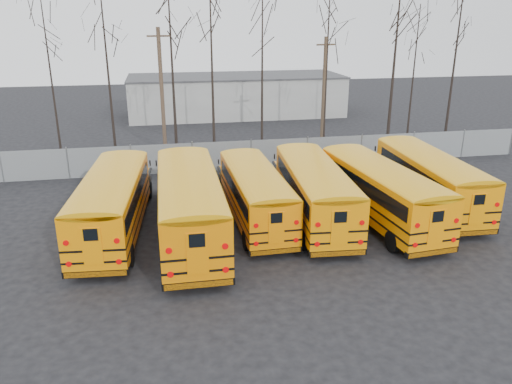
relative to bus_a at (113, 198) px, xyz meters
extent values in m
plane|color=black|center=(8.40, -2.47, -1.81)|extent=(120.00, 120.00, 0.00)
cube|color=gray|center=(8.40, 9.53, -0.81)|extent=(40.00, 0.04, 2.00)
cube|color=#B3B3AE|center=(10.40, 29.53, 0.19)|extent=(22.00, 8.00, 4.00)
cylinder|color=black|center=(-1.41, -3.39, -1.31)|extent=(0.36, 1.02, 1.00)
cylinder|color=black|center=(0.83, -3.58, -1.31)|extent=(0.36, 1.02, 1.00)
cylinder|color=black|center=(-0.72, 4.95, -1.31)|extent=(0.36, 1.02, 1.00)
cylinder|color=black|center=(1.53, 4.76, -1.31)|extent=(0.36, 1.02, 1.00)
cube|color=orange|center=(-0.02, -0.26, -0.14)|extent=(3.25, 9.45, 2.34)
cube|color=orange|center=(0.43, 5.20, -0.81)|extent=(2.38, 1.87, 1.00)
cube|color=black|center=(-0.04, -0.46, 0.38)|extent=(3.21, 8.46, 0.70)
cube|color=black|center=(0.05, 0.59, -0.86)|extent=(3.42, 11.16, 0.09)
cube|color=black|center=(0.05, 0.59, -0.36)|extent=(3.42, 11.16, 0.09)
cube|color=black|center=(-0.40, -4.78, -1.36)|extent=(2.56, 0.43, 0.28)
cube|color=black|center=(0.50, 6.00, -1.36)|extent=(2.40, 0.40, 0.26)
cube|color=orange|center=(-0.41, -4.89, -0.17)|extent=(0.75, 0.10, 1.55)
cylinder|color=#B20505|center=(-1.35, -4.82, -0.86)|extent=(0.22, 0.06, 0.22)
cylinder|color=#B20505|center=(0.54, -4.98, -0.86)|extent=(0.22, 0.06, 0.22)
cylinder|color=#B20505|center=(-1.35, -4.82, 0.03)|extent=(0.22, 0.06, 0.22)
cylinder|color=#B20505|center=(0.54, -4.98, 0.03)|extent=(0.22, 0.06, 0.22)
cylinder|color=black|center=(2.29, -5.00, -1.27)|extent=(0.31, 1.08, 1.08)
cylinder|color=black|center=(4.73, -5.01, -1.27)|extent=(0.31, 1.08, 1.08)
cylinder|color=black|center=(2.34, 4.04, -1.27)|extent=(0.31, 1.08, 1.08)
cylinder|color=black|center=(4.77, 4.03, -1.27)|extent=(0.31, 1.08, 1.08)
cube|color=orange|center=(3.53, -1.51, -0.01)|extent=(2.74, 10.03, 2.53)
cube|color=orange|center=(3.56, 4.41, -0.73)|extent=(2.43, 1.84, 1.08)
cube|color=black|center=(3.53, -1.72, 0.56)|extent=(2.78, 8.95, 0.75)
cube|color=black|center=(3.53, -0.59, -0.79)|extent=(2.78, 11.88, 0.10)
cube|color=black|center=(3.53, -0.59, -0.25)|extent=(2.78, 11.88, 0.10)
cube|color=black|center=(3.50, -6.41, -1.33)|extent=(2.76, 0.25, 0.30)
cube|color=black|center=(3.56, 5.27, -1.33)|extent=(2.58, 0.23, 0.28)
cube|color=orange|center=(3.50, -6.52, -0.03)|extent=(0.81, 0.05, 1.67)
cylinder|color=#B20505|center=(2.48, -6.53, -0.79)|extent=(0.24, 0.04, 0.24)
cylinder|color=#B20505|center=(4.53, -6.54, -0.79)|extent=(0.24, 0.04, 0.24)
cylinder|color=#B20505|center=(2.48, -6.53, 0.18)|extent=(0.24, 0.04, 0.24)
cylinder|color=#B20505|center=(4.53, -6.54, 0.18)|extent=(0.24, 0.04, 0.24)
cylinder|color=black|center=(5.93, -2.93, -1.35)|extent=(0.28, 0.93, 0.92)
cylinder|color=black|center=(8.02, -2.89, -1.35)|extent=(0.28, 0.93, 0.92)
cylinder|color=black|center=(5.79, 4.83, -1.35)|extent=(0.28, 0.93, 0.92)
cylinder|color=black|center=(7.87, 4.87, -1.35)|extent=(0.28, 0.93, 0.92)
cube|color=orange|center=(6.92, 0.09, -0.26)|extent=(2.47, 8.63, 2.17)
cube|color=orange|center=(6.82, 5.17, -0.89)|extent=(2.11, 1.61, 0.92)
cube|color=black|center=(6.92, -0.09, 0.22)|extent=(2.49, 7.71, 0.65)
cube|color=black|center=(6.90, 0.88, -0.93)|extent=(2.53, 10.22, 0.08)
cube|color=black|center=(6.90, 0.88, -0.47)|extent=(2.53, 10.22, 0.08)
cube|color=black|center=(7.00, -4.11, -1.39)|extent=(2.37, 0.25, 0.26)
cube|color=black|center=(6.81, 5.91, -1.39)|extent=(2.22, 0.23, 0.24)
cube|color=orange|center=(7.00, -4.21, -0.29)|extent=(0.69, 0.05, 1.43)
cylinder|color=#B20505|center=(6.12, -4.24, -0.93)|extent=(0.20, 0.04, 0.20)
cylinder|color=#B20505|center=(7.88, -4.21, -0.93)|extent=(0.20, 0.04, 0.20)
cylinder|color=#B20505|center=(6.12, -4.24, -0.10)|extent=(0.20, 0.04, 0.20)
cylinder|color=#B20505|center=(7.88, -4.21, -0.10)|extent=(0.20, 0.04, 0.20)
cylinder|color=black|center=(8.53, -3.48, -1.32)|extent=(0.35, 1.01, 0.99)
cylinder|color=black|center=(10.76, -3.64, -1.32)|extent=(0.35, 1.01, 0.99)
cylinder|color=black|center=(9.13, 4.81, -1.32)|extent=(0.35, 1.01, 0.99)
cylinder|color=black|center=(11.36, 4.65, -1.32)|extent=(0.35, 1.01, 0.99)
cube|color=orange|center=(9.88, -0.36, -0.15)|extent=(3.13, 9.35, 2.32)
cube|color=orange|center=(10.27, 5.07, -0.82)|extent=(2.34, 1.84, 0.99)
cube|color=black|center=(9.86, -0.55, 0.37)|extent=(3.10, 8.37, 0.69)
cube|color=black|center=(9.94, 0.48, -0.87)|extent=(3.28, 11.05, 0.09)
cube|color=black|center=(9.94, 0.48, -0.38)|extent=(3.28, 11.05, 0.09)
cube|color=black|center=(9.55, -4.84, -1.36)|extent=(2.54, 0.40, 0.28)
cube|color=black|center=(10.33, 5.86, -1.36)|extent=(2.38, 0.37, 0.26)
cube|color=orange|center=(9.54, -4.95, -0.18)|extent=(0.74, 0.09, 1.53)
cylinder|color=#B20505|center=(8.61, -4.89, -0.87)|extent=(0.22, 0.06, 0.22)
cylinder|color=#B20505|center=(10.48, -5.03, -0.87)|extent=(0.22, 0.06, 0.22)
cylinder|color=#B20505|center=(8.61, -4.89, 0.02)|extent=(0.22, 0.06, 0.22)
cylinder|color=#B20505|center=(10.48, -5.03, 0.02)|extent=(0.22, 0.06, 0.22)
cylinder|color=black|center=(12.31, -4.36, -1.32)|extent=(0.37, 1.01, 0.99)
cylinder|color=black|center=(14.53, -4.15, -1.32)|extent=(0.37, 1.01, 0.99)
cylinder|color=black|center=(11.54, 3.90, -1.32)|extent=(0.37, 1.01, 0.99)
cylinder|color=black|center=(13.77, 4.11, -1.32)|extent=(0.37, 1.01, 0.99)
cube|color=orange|center=(13.12, -1.06, -0.16)|extent=(3.31, 9.37, 2.32)
cube|color=orange|center=(12.62, 4.35, -0.82)|extent=(2.37, 1.88, 0.99)
cube|color=black|center=(13.14, -1.26, 0.36)|extent=(3.25, 8.39, 0.69)
cube|color=black|center=(13.05, -0.22, -0.87)|extent=(3.49, 11.07, 0.09)
cube|color=black|center=(13.05, -0.22, -0.38)|extent=(3.49, 11.07, 0.09)
cube|color=black|center=(13.54, -5.53, -1.37)|extent=(2.54, 0.45, 0.28)
cube|color=black|center=(12.55, 5.14, -1.37)|extent=(2.38, 0.42, 0.26)
cube|color=orange|center=(13.55, -5.64, -0.18)|extent=(0.74, 0.11, 1.53)
cylinder|color=#B20505|center=(12.62, -5.74, -0.87)|extent=(0.22, 0.06, 0.22)
cylinder|color=#B20505|center=(14.48, -5.56, -0.87)|extent=(0.22, 0.06, 0.22)
cylinder|color=#B20505|center=(12.62, -5.74, 0.02)|extent=(0.22, 0.06, 0.22)
cylinder|color=#B20505|center=(14.48, -5.56, 0.02)|extent=(0.22, 0.06, 0.22)
cylinder|color=black|center=(15.42, -2.70, -1.32)|extent=(0.31, 0.99, 0.98)
cylinder|color=black|center=(17.63, -2.77, -1.32)|extent=(0.31, 0.99, 0.98)
cylinder|color=black|center=(15.70, 5.54, -1.32)|extent=(0.31, 0.99, 0.98)
cylinder|color=black|center=(17.92, 5.46, -1.32)|extent=(0.31, 0.99, 0.98)
cube|color=#FF9004|center=(16.63, 0.45, -0.17)|extent=(2.77, 9.20, 2.31)
cube|color=#FF9004|center=(16.82, 5.84, -0.83)|extent=(2.26, 1.74, 0.98)
cube|color=black|center=(16.63, 0.26, 0.35)|extent=(2.77, 8.22, 0.69)
cube|color=black|center=(16.66, 1.29, -0.88)|extent=(2.85, 10.89, 0.09)
cube|color=black|center=(16.66, 1.29, -0.39)|extent=(2.85, 10.89, 0.09)
cube|color=black|center=(16.48, -4.01, -1.37)|extent=(2.52, 0.30, 0.27)
cube|color=black|center=(16.85, 6.63, -1.37)|extent=(2.36, 0.28, 0.26)
cube|color=#FF9004|center=(16.48, -4.12, -0.19)|extent=(0.74, 0.06, 1.52)
cylinder|color=#B20505|center=(15.54, -4.09, -0.88)|extent=(0.22, 0.05, 0.22)
cylinder|color=#B20505|center=(17.41, -4.16, -0.88)|extent=(0.22, 0.05, 0.22)
cylinder|color=#B20505|center=(15.54, -4.09, 0.00)|extent=(0.22, 0.05, 0.22)
cylinder|color=#B20505|center=(17.41, -4.16, 0.00)|extent=(0.22, 0.05, 0.22)
cylinder|color=brown|center=(2.65, 14.54, 2.82)|extent=(0.29, 0.29, 9.25)
cube|color=brown|center=(2.65, 14.54, 6.82)|extent=(1.65, 0.25, 0.12)
cylinder|color=#493929|center=(14.69, 13.36, 2.47)|extent=(0.27, 0.27, 8.56)
cube|color=#493929|center=(14.69, 13.36, 6.18)|extent=(1.51, 0.43, 0.11)
cone|color=black|center=(-4.90, 14.52, 3.85)|extent=(0.26, 0.26, 11.31)
cone|color=black|center=(-1.05, 14.76, 4.65)|extent=(0.26, 0.26, 12.93)
cone|color=black|center=(3.47, 13.24, 4.33)|extent=(0.26, 0.26, 12.28)
cone|color=black|center=(6.07, 11.36, 4.48)|extent=(0.26, 0.26, 12.58)
cone|color=black|center=(9.68, 12.14, 4.54)|extent=(0.26, 0.26, 12.70)
cone|color=black|center=(14.81, 13.30, 3.85)|extent=(0.26, 0.26, 11.32)
cone|color=black|center=(19.23, 11.35, 4.38)|extent=(0.26, 0.26, 12.38)
cone|color=black|center=(22.20, 13.95, 3.61)|extent=(0.26, 0.26, 10.84)
cone|color=black|center=(26.54, 15.43, 4.55)|extent=(0.26, 0.26, 12.72)
camera|label=1|loc=(2.53, -23.05, 8.18)|focal=35.00mm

